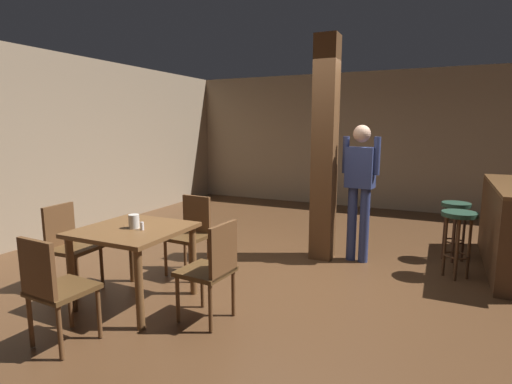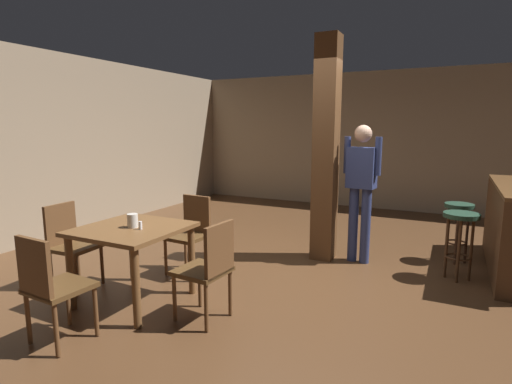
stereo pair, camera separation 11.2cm
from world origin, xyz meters
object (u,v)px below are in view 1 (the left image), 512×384
object	(u,v)px
salt_shaker	(142,226)
bar_stool_mid	(455,217)
chair_west	(69,243)
bar_stool_near	(459,228)
napkin_cup	(134,221)
chair_north	(191,231)
bar_counter	(506,226)
standing_person	(360,183)
chair_east	(212,266)
chair_south	(54,286)
dining_table	(134,240)

from	to	relation	value
salt_shaker	bar_stool_mid	xyz separation A→B (m)	(2.69, 2.71, -0.23)
chair_west	bar_stool_near	xyz separation A→B (m)	(3.70, 2.08, 0.07)
napkin_cup	chair_north	bearing A→B (deg)	88.73
chair_north	bar_stool_mid	world-z (taller)	chair_north
napkin_cup	bar_counter	size ratio (longest dim) A/B	0.06
salt_shaker	standing_person	xyz separation A→B (m)	(1.58, 2.17, 0.21)
chair_east	bar_stool_mid	size ratio (longest dim) A/B	1.18
chair_west	standing_person	distance (m)	3.40
chair_west	napkin_cup	bearing A→B (deg)	1.93
chair_south	bar_counter	bearing A→B (deg)	46.23
salt_shaker	bar_stool_near	distance (m)	3.42
chair_west	napkin_cup	xyz separation A→B (m)	(0.87, 0.03, 0.31)
chair_south	salt_shaker	size ratio (longest dim) A/B	11.66
napkin_cup	standing_person	xyz separation A→B (m)	(1.70, 2.15, 0.19)
chair_south	bar_counter	distance (m)	4.86
bar_counter	standing_person	bearing A→B (deg)	-164.23
chair_east	salt_shaker	distance (m)	0.80
chair_east	salt_shaker	world-z (taller)	chair_east
chair_north	bar_stool_mid	distance (m)	3.31
chair_south	bar_stool_mid	distance (m)	4.55
bar_counter	bar_stool_mid	bearing A→B (deg)	173.16
standing_person	chair_east	bearing A→B (deg)	-111.07
napkin_cup	salt_shaker	distance (m)	0.12
chair_south	standing_person	distance (m)	3.53
dining_table	napkin_cup	size ratio (longest dim) A/B	7.13
napkin_cup	bar_stool_near	bearing A→B (deg)	35.95
chair_south	chair_east	size ratio (longest dim) A/B	1.00
chair_south	napkin_cup	world-z (taller)	chair_south
bar_stool_mid	bar_counter	bearing A→B (deg)	-6.84
chair_west	chair_east	bearing A→B (deg)	0.49
dining_table	chair_west	xyz separation A→B (m)	(-0.85, -0.04, -0.12)
salt_shaker	standing_person	distance (m)	2.70
chair_south	chair_west	size ratio (longest dim) A/B	1.00
dining_table	bar_stool_mid	bearing A→B (deg)	43.37
chair_south	bar_stool_near	xyz separation A→B (m)	(2.84, 2.94, 0.07)
chair_west	bar_stool_mid	xyz separation A→B (m)	(3.68, 2.71, 0.06)
chair_north	bar_stool_near	distance (m)	3.03
chair_south	standing_person	size ratio (longest dim) A/B	0.52
chair_south	chair_west	world-z (taller)	same
chair_north	standing_person	world-z (taller)	standing_person
chair_east	chair_west	xyz separation A→B (m)	(-1.73, -0.01, 0.00)
chair_east	salt_shaker	bearing A→B (deg)	-179.31
bar_counter	bar_stool_mid	size ratio (longest dim) A/B	2.73
chair_west	bar_counter	distance (m)	4.98
chair_north	standing_person	xyz separation A→B (m)	(1.68, 1.24, 0.50)
chair_east	bar_stool_near	bearing A→B (deg)	46.47
napkin_cup	standing_person	bearing A→B (deg)	51.67
napkin_cup	standing_person	distance (m)	2.75
chair_west	bar_counter	size ratio (longest dim) A/B	0.43
chair_west	standing_person	bearing A→B (deg)	40.33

